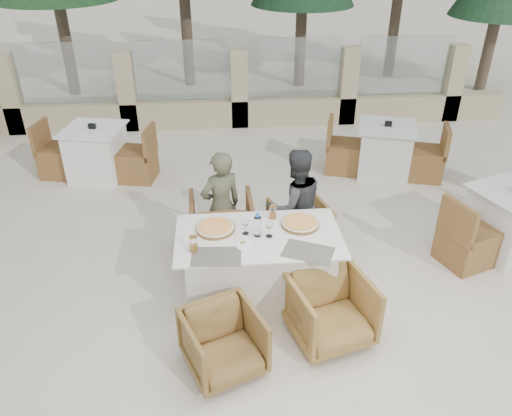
{
  "coord_description": "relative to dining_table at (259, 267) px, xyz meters",
  "views": [
    {
      "loc": [
        -0.45,
        -4.04,
        3.45
      ],
      "look_at": [
        -0.09,
        0.23,
        0.9
      ],
      "focal_mm": 35.0,
      "sensor_mm": 36.0,
      "label": 1
    }
  ],
  "objects": [
    {
      "name": "beer_glass_right",
      "position": [
        0.17,
        0.3,
        0.46
      ],
      "size": [
        0.09,
        0.09,
        0.14
      ],
      "primitive_type": "cylinder",
      "rotation": [
        0.0,
        0.0,
        0.35
      ],
      "color": "orange",
      "rests_on": "dining_table"
    },
    {
      "name": "dining_table",
      "position": [
        0.0,
        0.0,
        0.0
      ],
      "size": [
        1.6,
        0.9,
        0.77
      ],
      "primitive_type": null,
      "color": "white",
      "rests_on": "ground"
    },
    {
      "name": "ground",
      "position": [
        0.09,
        0.07,
        -0.39
      ],
      "size": [
        80.0,
        80.0,
        0.0
      ],
      "primitive_type": "plane",
      "color": "beige",
      "rests_on": "ground"
    },
    {
      "name": "armchair_near_right",
      "position": [
        0.6,
        -0.6,
        -0.06
      ],
      "size": [
        0.86,
        0.88,
        0.65
      ],
      "primitive_type": "imported",
      "rotation": [
        0.0,
        0.0,
        0.28
      ],
      "color": "olive",
      "rests_on": "ground"
    },
    {
      "name": "armchair_far_left",
      "position": [
        -0.35,
        0.91,
        -0.05
      ],
      "size": [
        0.74,
        0.76,
        0.67
      ],
      "primitive_type": "imported",
      "rotation": [
        0.0,
        0.0,
        3.17
      ],
      "color": "brown",
      "rests_on": "ground"
    },
    {
      "name": "placemat_near_left",
      "position": [
        -0.41,
        -0.31,
        0.39
      ],
      "size": [
        0.47,
        0.33,
        0.0
      ],
      "primitive_type": "cube",
      "rotation": [
        0.0,
        0.0,
        -0.07
      ],
      "color": "#625B54",
      "rests_on": "dining_table"
    },
    {
      "name": "bg_table_b",
      "position": [
        2.13,
        2.68,
        0.0
      ],
      "size": [
        1.81,
        1.25,
        0.77
      ],
      "primitive_type": null,
      "rotation": [
        0.0,
        0.0,
        -0.29
      ],
      "color": "silver",
      "rests_on": "ground"
    },
    {
      "name": "water_bottle",
      "position": [
        -0.01,
        -0.0,
        0.51
      ],
      "size": [
        0.07,
        0.07,
        0.24
      ],
      "primitive_type": "cylinder",
      "rotation": [
        0.0,
        0.0,
        0.01
      ],
      "color": "#AFD1E7",
      "rests_on": "dining_table"
    },
    {
      "name": "armchair_far_right",
      "position": [
        0.56,
        0.89,
        -0.1
      ],
      "size": [
        0.75,
        0.77,
        0.57
      ],
      "primitive_type": "imported",
      "rotation": [
        0.0,
        0.0,
        3.4
      ],
      "color": "olive",
      "rests_on": "ground"
    },
    {
      "name": "wine_glass_centre",
      "position": [
        -0.12,
        0.04,
        0.48
      ],
      "size": [
        0.1,
        0.1,
        0.18
      ],
      "primitive_type": null,
      "rotation": [
        0.0,
        0.0,
        -0.32
      ],
      "color": "white",
      "rests_on": "dining_table"
    },
    {
      "name": "wine_glass_near",
      "position": [
        0.1,
        -0.02,
        0.48
      ],
      "size": [
        0.1,
        0.1,
        0.18
      ],
      "primitive_type": null,
      "rotation": [
        0.0,
        0.0,
        0.42
      ],
      "color": "white",
      "rests_on": "dining_table"
    },
    {
      "name": "bg_table_c",
      "position": [
        2.95,
        0.61,
        0.0
      ],
      "size": [
        1.82,
        1.33,
        0.77
      ],
      "primitive_type": null,
      "rotation": [
        0.0,
        0.0,
        0.35
      ],
      "color": "silver",
      "rests_on": "ground"
    },
    {
      "name": "bg_table_a",
      "position": [
        -2.14,
        2.95,
        0.0
      ],
      "size": [
        1.77,
        1.13,
        0.77
      ],
      "primitive_type": null,
      "rotation": [
        0.0,
        0.0,
        -0.2
      ],
      "color": "white",
      "rests_on": "ground"
    },
    {
      "name": "placemat_near_right",
      "position": [
        0.43,
        -0.31,
        0.39
      ],
      "size": [
        0.53,
        0.46,
        0.0
      ],
      "primitive_type": "cube",
      "rotation": [
        0.0,
        0.0,
        -0.43
      ],
      "color": "#635F55",
      "rests_on": "dining_table"
    },
    {
      "name": "diner_left",
      "position": [
        -0.34,
        0.77,
        0.27
      ],
      "size": [
        0.56,
        0.48,
        1.31
      ],
      "primitive_type": "imported",
      "rotation": [
        0.0,
        0.0,
        3.57
      ],
      "color": "#50513A",
      "rests_on": "ground"
    },
    {
      "name": "perimeter_wall_far",
      "position": [
        0.09,
        4.87,
        0.42
      ],
      "size": [
        10.0,
        0.34,
        1.6
      ],
      "primitive_type": null,
      "color": "#C1B188",
      "rests_on": "ground"
    },
    {
      "name": "pizza_right",
      "position": [
        0.43,
        0.15,
        0.41
      ],
      "size": [
        0.47,
        0.47,
        0.05
      ],
      "primitive_type": "cylinder",
      "rotation": [
        0.0,
        0.0,
        0.29
      ],
      "color": "orange",
      "rests_on": "dining_table"
    },
    {
      "name": "beer_glass_left",
      "position": [
        -0.61,
        -0.2,
        0.46
      ],
      "size": [
        0.09,
        0.09,
        0.16
      ],
      "primitive_type": "cylinder",
      "rotation": [
        0.0,
        0.0,
        0.12
      ],
      "color": "orange",
      "rests_on": "dining_table"
    },
    {
      "name": "pizza_left",
      "position": [
        -0.41,
        0.13,
        0.41
      ],
      "size": [
        0.47,
        0.47,
        0.05
      ],
      "primitive_type": "cylinder",
      "rotation": [
        0.0,
        0.0,
        -0.28
      ],
      "color": "orange",
      "rests_on": "dining_table"
    },
    {
      "name": "diner_right",
      "position": [
        0.46,
        0.68,
        0.29
      ],
      "size": [
        0.76,
        0.65,
        1.34
      ],
      "primitive_type": "imported",
      "rotation": [
        0.0,
        0.0,
        3.39
      ],
      "color": "#35373A",
      "rests_on": "ground"
    },
    {
      "name": "armchair_near_left",
      "position": [
        -0.38,
        -0.89,
        -0.1
      ],
      "size": [
        0.81,
        0.82,
        0.58
      ],
      "primitive_type": "imported",
      "rotation": [
        0.0,
        0.0,
        0.39
      ],
      "color": "olive",
      "rests_on": "ground"
    },
    {
      "name": "olive_dish",
      "position": [
        -0.16,
        -0.16,
        0.41
      ],
      "size": [
        0.15,
        0.15,
        0.04
      ],
      "primitive_type": null,
      "rotation": [
        0.0,
        0.0,
        0.41
      ],
      "color": "white",
      "rests_on": "dining_table"
    },
    {
      "name": "sand_patch",
      "position": [
        0.09,
        14.07,
        -0.38
      ],
      "size": [
        30.0,
        16.0,
        0.01
      ],
      "primitive_type": "cube",
      "color": "beige",
      "rests_on": "ground"
    }
  ]
}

